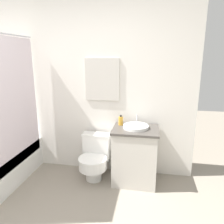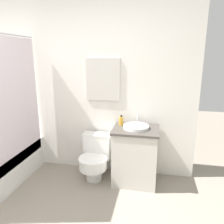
% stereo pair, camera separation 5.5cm
% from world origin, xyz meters
% --- Properties ---
extents(wall_back, '(3.45, 0.07, 2.50)m').
position_xyz_m(wall_back, '(0.01, 1.87, 1.25)').
color(wall_back, white).
rests_on(wall_back, ground_plane).
extents(toilet, '(0.41, 0.53, 0.62)m').
position_xyz_m(toilet, '(0.34, 1.58, 0.31)').
color(toilet, white).
rests_on(toilet, ground_plane).
extents(vanity, '(0.61, 0.50, 0.78)m').
position_xyz_m(vanity, '(0.92, 1.58, 0.39)').
color(vanity, beige).
rests_on(vanity, ground_plane).
extents(sink, '(0.34, 0.38, 0.13)m').
position_xyz_m(sink, '(0.92, 1.60, 0.80)').
color(sink, white).
rests_on(sink, vanity).
extents(soap_bottle, '(0.06, 0.06, 0.14)m').
position_xyz_m(soap_bottle, '(0.70, 1.69, 0.84)').
color(soap_bottle, gold).
rests_on(soap_bottle, vanity).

